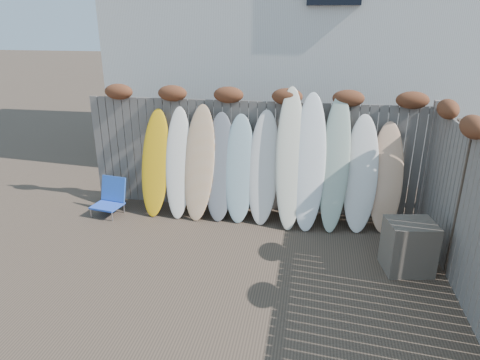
% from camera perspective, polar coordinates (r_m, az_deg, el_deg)
% --- Properties ---
extents(ground, '(80.00, 80.00, 0.00)m').
position_cam_1_polar(ground, '(5.97, -2.01, -13.11)').
color(ground, '#493A2D').
extents(back_fence, '(6.05, 0.28, 2.24)m').
position_cam_1_polar(back_fence, '(7.61, 1.98, 4.41)').
color(back_fence, slate).
rests_on(back_fence, ground).
extents(right_fence, '(0.28, 4.40, 2.24)m').
position_cam_1_polar(right_fence, '(5.88, 28.40, -3.69)').
color(right_fence, slate).
rests_on(right_fence, ground).
extents(house, '(8.50, 5.50, 6.33)m').
position_cam_1_polar(house, '(11.36, 7.51, 19.97)').
color(house, silver).
rests_on(house, ground).
extents(beach_chair, '(0.56, 0.59, 0.65)m').
position_cam_1_polar(beach_chair, '(8.07, -16.90, -2.21)').
color(beach_chair, blue).
rests_on(beach_chair, ground).
extents(wooden_crate, '(0.71, 0.63, 0.74)m').
position_cam_1_polar(wooden_crate, '(6.43, 21.56, -8.23)').
color(wooden_crate, brown).
rests_on(wooden_crate, ground).
extents(lattice_panel, '(0.26, 1.28, 1.93)m').
position_cam_1_polar(lattice_panel, '(6.87, 26.53, -1.63)').
color(lattice_panel, '#45312A').
rests_on(lattice_panel, ground).
extents(surfboard_0, '(0.54, 0.68, 1.85)m').
position_cam_1_polar(surfboard_0, '(7.72, -11.21, 2.24)').
color(surfboard_0, '#FFB610').
rests_on(surfboard_0, ground).
extents(surfboard_1, '(0.51, 0.71, 1.90)m').
position_cam_1_polar(surfboard_1, '(7.57, -8.21, 2.26)').
color(surfboard_1, white).
rests_on(surfboard_1, ground).
extents(surfboard_2, '(0.59, 0.73, 1.96)m').
position_cam_1_polar(surfboard_2, '(7.45, -5.47, 2.29)').
color(surfboard_2, '#FBC07F').
rests_on(surfboard_2, ground).
extents(surfboard_3, '(0.55, 0.67, 1.83)m').
position_cam_1_polar(surfboard_3, '(7.40, -2.73, 1.73)').
color(surfboard_3, slate).
rests_on(surfboard_3, ground).
extents(surfboard_4, '(0.56, 0.68, 1.81)m').
position_cam_1_polar(surfboard_4, '(7.34, -0.08, 1.52)').
color(surfboard_4, '#95B2B8').
rests_on(surfboard_4, ground).
extents(surfboard_5, '(0.54, 0.69, 1.89)m').
position_cam_1_polar(surfboard_5, '(7.28, 3.16, 1.65)').
color(surfboard_5, white).
rests_on(surfboard_5, ground).
extents(surfboard_6, '(0.53, 0.84, 2.29)m').
position_cam_1_polar(surfboard_6, '(7.13, 6.68, 2.81)').
color(surfboard_6, '#EEE8CB').
rests_on(surfboard_6, ground).
extents(surfboard_7, '(0.53, 0.78, 2.21)m').
position_cam_1_polar(surfboard_7, '(7.13, 9.21, 2.33)').
color(surfboard_7, white).
rests_on(surfboard_7, ground).
extents(surfboard_8, '(0.52, 0.81, 2.21)m').
position_cam_1_polar(surfboard_8, '(7.16, 12.57, 2.18)').
color(surfboard_8, '#B4C8B2').
rests_on(surfboard_8, ground).
extents(surfboard_9, '(0.57, 0.69, 1.88)m').
position_cam_1_polar(surfboard_9, '(7.27, 15.80, 0.80)').
color(surfboard_9, white).
rests_on(surfboard_9, ground).
extents(surfboard_10, '(0.54, 0.64, 1.77)m').
position_cam_1_polar(surfboard_10, '(7.39, 18.92, 0.30)').
color(surfboard_10, '#EEB489').
rests_on(surfboard_10, ground).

